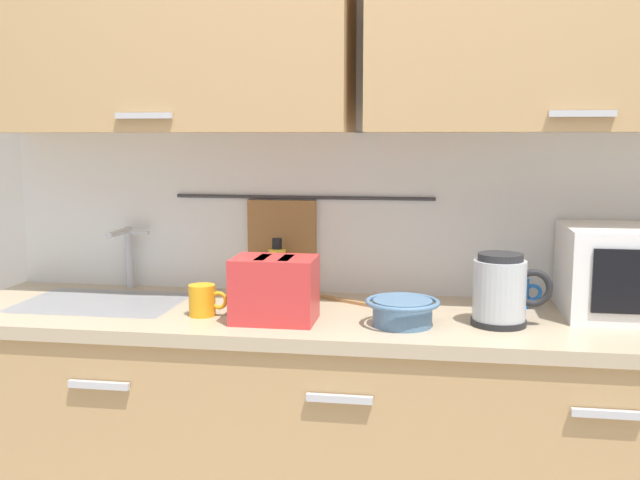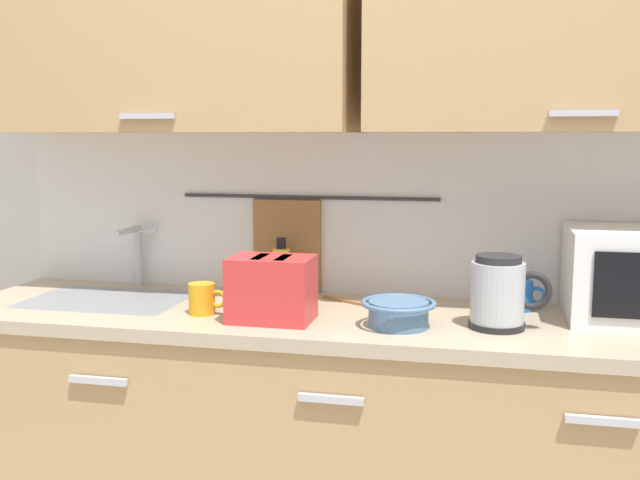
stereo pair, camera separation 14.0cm
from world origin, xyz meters
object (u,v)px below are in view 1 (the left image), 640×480
at_px(mug_near_sink, 203,300).
at_px(wooden_spoon, 362,303).
at_px(dish_soap_bottle, 277,270).
at_px(toaster, 275,289).
at_px(electric_kettle, 501,291).
at_px(mixing_bowl, 402,310).
at_px(mug_by_kettle, 517,293).

xyz_separation_m(mug_near_sink, wooden_spoon, (0.46, 0.21, -0.04)).
bearing_deg(dish_soap_bottle, toaster, -78.83).
relative_size(electric_kettle, mug_near_sink, 1.89).
relative_size(mixing_bowl, toaster, 0.84).
xyz_separation_m(mug_by_kettle, wooden_spoon, (-0.49, -0.05, -0.04)).
bearing_deg(wooden_spoon, electric_kettle, -23.87).
relative_size(mug_near_sink, mixing_bowl, 0.56).
bearing_deg(toaster, mug_near_sink, 172.62).
bearing_deg(dish_soap_bottle, electric_kettle, -21.99).
height_order(electric_kettle, mixing_bowl, electric_kettle).
height_order(mug_near_sink, wooden_spoon, mug_near_sink).
height_order(mug_near_sink, toaster, toaster).
height_order(mug_near_sink, mixing_bowl, mug_near_sink).
xyz_separation_m(mug_near_sink, mug_by_kettle, (0.95, 0.26, 0.00)).
distance_m(electric_kettle, wooden_spoon, 0.47).
bearing_deg(mixing_bowl, dish_soap_bottle, 142.26).
relative_size(mug_near_sink, wooden_spoon, 0.48).
bearing_deg(wooden_spoon, mug_near_sink, -155.03).
height_order(mixing_bowl, mug_by_kettle, mug_by_kettle).
relative_size(toaster, mug_by_kettle, 2.13).
height_order(dish_soap_bottle, toaster, dish_soap_bottle).
bearing_deg(toaster, wooden_spoon, 46.41).
distance_m(mug_near_sink, wooden_spoon, 0.51).
bearing_deg(mug_near_sink, toaster, -7.38).
distance_m(mixing_bowl, wooden_spoon, 0.28).
bearing_deg(mug_by_kettle, dish_soap_bottle, 175.97).
distance_m(electric_kettle, mixing_bowl, 0.29).
bearing_deg(mixing_bowl, toaster, -178.76).
relative_size(dish_soap_bottle, mug_near_sink, 1.63).
height_order(dish_soap_bottle, mixing_bowl, dish_soap_bottle).
bearing_deg(mixing_bowl, mug_by_kettle, 39.39).
relative_size(mug_by_kettle, wooden_spoon, 0.48).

